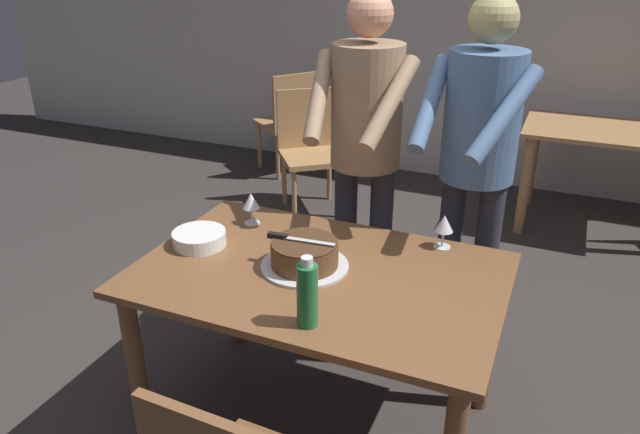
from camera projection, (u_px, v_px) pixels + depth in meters
name	position (u px, v px, depth m)	size (l,w,h in m)	color
ground_plane	(319.00, 421.00, 2.60)	(14.00, 14.00, 0.00)	#383330
back_wall	(481.00, 17.00, 4.75)	(10.00, 0.12, 2.70)	silver
main_dining_table	(319.00, 297.00, 2.34)	(1.39, 0.91, 0.75)	brown
cake_on_platter	(305.00, 255.00, 2.29)	(0.34, 0.34, 0.11)	silver
cake_knife	(287.00, 238.00, 2.29)	(0.27, 0.05, 0.02)	silver
plate_stack	(199.00, 238.00, 2.47)	(0.22, 0.22, 0.06)	white
wine_glass_near	(444.00, 225.00, 2.42)	(0.08, 0.08, 0.14)	silver
wine_glass_far	(251.00, 202.00, 2.63)	(0.08, 0.08, 0.14)	silver
water_bottle	(307.00, 294.00, 1.92)	(0.07, 0.07, 0.25)	#1E6B38
person_cutting_cake	(365.00, 139.00, 2.73)	(0.47, 0.55, 1.72)	#2D2D38
person_standing_beside	(478.00, 151.00, 2.57)	(0.46, 0.58, 1.72)	#2D2D38
background_table	(598.00, 151.00, 4.13)	(1.00, 0.70, 0.74)	tan
background_chair_0	(290.00, 119.00, 5.21)	(0.61, 0.61, 0.90)	tan
background_chair_2	(310.00, 146.00, 4.50)	(0.62, 0.62, 0.90)	tan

